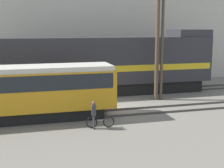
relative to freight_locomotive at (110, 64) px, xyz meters
The scene contains 10 objects.
ground_plane 5.21m from the freight_locomotive, 97.92° to the right, with size 120.00×120.00×0.00m, color slate.
track_near 6.56m from the freight_locomotive, 95.94° to the right, with size 60.00×1.51×0.14m.
track_far 2.52m from the freight_locomotive, behind, with size 60.00×1.51×0.14m.
building_backdrop 9.18m from the freight_locomotive, 94.29° to the left, with size 39.57×6.00×12.33m.
freight_locomotive is the anchor object (origin of this frame).
streetcar 9.73m from the freight_locomotive, 141.42° to the right, with size 12.23×2.54×3.30m.
bicycle 9.28m from the freight_locomotive, 108.19° to the right, with size 1.59×0.44×0.71m.
person 9.38m from the freight_locomotive, 110.28° to the right, with size 0.26×0.38×1.58m.
utility_pole_left 4.56m from the freight_locomotive, 46.26° to the right, with size 0.30×0.30×8.61m.
utility_pole_center 4.78m from the freight_locomotive, 42.53° to the right, with size 0.22×0.22×8.39m.
Camera 1 is at (-5.91, -20.47, 5.63)m, focal length 50.00 mm.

